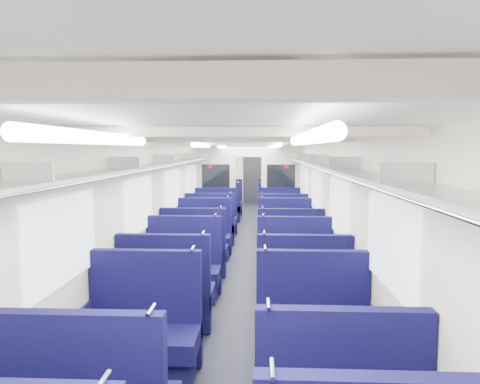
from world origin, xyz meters
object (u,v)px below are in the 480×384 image
seat_6 (143,337)px  end_door (252,178)px  seat_15 (285,239)px  seat_20 (222,209)px  seat_8 (167,298)px  seat_14 (204,239)px  seat_7 (314,338)px  seat_21 (277,209)px  seat_23 (275,205)px  seat_10 (183,273)px  bulkhead (248,185)px  seat_19 (280,220)px  seat_22 (225,204)px  seat_16 (211,228)px  seat_9 (302,299)px  seat_12 (195,253)px  seat_13 (290,255)px  seat_11 (295,274)px  seat_18 (215,220)px  seat_17 (282,229)px

seat_6 → end_door: bearing=86.5°
seat_15 → seat_20: same height
seat_8 → seat_14: same height
seat_7 → seat_21: (0.00, 8.93, 0.00)m
seat_15 → seat_23: (0.00, 5.41, 0.00)m
end_door → seat_10: end_door is taller
bulkhead → seat_10: size_ratio=2.26×
seat_19 → seat_23: 3.03m
seat_15 → bulkhead: bearing=106.0°
seat_6 → seat_22: (0.00, 10.02, 0.00)m
end_door → seat_22: (-0.83, -3.72, -0.62)m
seat_7 → seat_21: size_ratio=1.00×
seat_10 → seat_16: bearing=90.0°
seat_15 → seat_21: same height
bulkhead → seat_19: size_ratio=2.26×
seat_22 → seat_15: bearing=-73.0°
seat_10 → seat_21: bearing=76.3°
seat_9 → seat_22: size_ratio=1.00×
seat_12 → seat_13: bearing=0.0°
seat_6 → seat_10: 2.16m
seat_15 → seat_11: bearing=-90.0°
seat_15 → seat_21: 4.39m
seat_19 → seat_22: bearing=118.7°
seat_22 → end_door: bearing=77.4°
seat_6 → seat_18: (0.00, 6.82, 0.00)m
seat_9 → seat_21: (0.00, 7.85, 0.00)m
end_door → seat_20: (-0.83, -4.80, -0.62)m
end_door → seat_9: size_ratio=1.61×
bulkhead → seat_21: bearing=60.9°
seat_8 → seat_19: same height
seat_10 → seat_13: size_ratio=1.00×
seat_16 → seat_18: same height
seat_10 → seat_13: bearing=35.1°
seat_8 → seat_17: size_ratio=1.00×
bulkhead → seat_9: bearing=-82.6°
seat_20 → seat_21: same height
seat_9 → seat_11: bearing=90.0°
bulkhead → seat_19: bearing=-32.0°
seat_15 → seat_12: bearing=-142.7°
seat_8 → seat_21: bearing=78.1°
seat_11 → seat_12: bearing=145.3°
bulkhead → seat_17: bulkhead is taller
seat_14 → seat_20: (0.00, 4.41, 0.00)m
seat_7 → seat_10: (-1.66, 2.11, 0.00)m
end_door → seat_10: size_ratio=1.61×
seat_21 → seat_22: (-1.66, 1.03, 0.00)m
seat_21 → seat_19: bearing=-90.0°
end_door → seat_23: (0.83, -3.73, -0.62)m
seat_11 → seat_20: 6.96m
end_door → seat_23: size_ratio=1.61×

